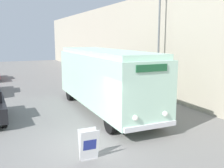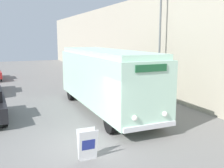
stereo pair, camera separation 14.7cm
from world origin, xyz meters
name	(u,v)px [view 2 (the right image)]	position (x,y,z in m)	size (l,w,h in m)	color
ground_plane	(85,148)	(0.00, 0.00, 0.00)	(80.00, 80.00, 0.00)	slate
building_wall_right	(136,44)	(7.61, 10.00, 3.57)	(0.30, 60.00, 7.14)	#B2A893
vintage_bus	(105,77)	(2.58, 4.37, 1.92)	(2.51, 9.64, 3.42)	black
sign_board	(88,145)	(-0.19, -0.94, 0.51)	(0.65, 0.39, 1.06)	gray
streetlamp	(160,28)	(6.81, 5.43, 4.70)	(0.36, 0.36, 7.40)	#595E60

